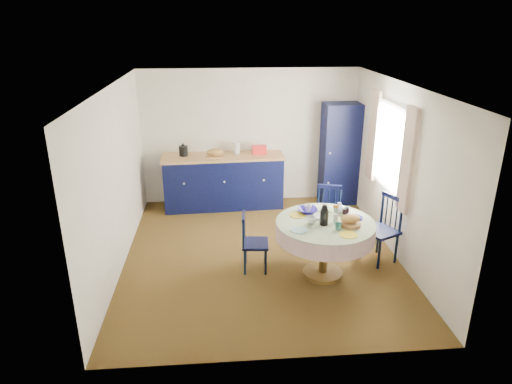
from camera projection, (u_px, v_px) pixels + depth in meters
floor at (261, 254)px, 6.86m from camera, size 4.50×4.50×0.00m
ceiling at (262, 86)px, 5.96m from camera, size 4.50×4.50×0.00m
wall_back at (250, 137)px, 8.50m from camera, size 4.00×0.02×2.50m
wall_left at (116, 180)px, 6.25m from camera, size 0.02×4.50×2.50m
wall_right at (399, 172)px, 6.57m from camera, size 0.02×4.50×2.50m
window at (391, 148)px, 6.74m from camera, size 0.10×1.74×1.45m
kitchen_counter at (223, 180)px, 8.46m from camera, size 2.25×0.79×1.23m
pantry_cabinet at (339, 154)px, 8.51m from camera, size 0.68×0.50×1.90m
dining_table at (326, 230)px, 6.09m from camera, size 1.32×1.32×1.08m
chair_left at (253, 242)px, 6.31m from camera, size 0.39×0.41×0.84m
chair_far at (328, 215)px, 7.06m from camera, size 0.50×0.49×0.92m
chair_right at (383, 229)px, 6.54m from camera, size 0.57×0.58×0.99m
mug_a at (312, 220)px, 5.98m from camera, size 0.12×0.12×0.09m
mug_b at (338, 226)px, 5.81m from camera, size 0.09×0.09×0.09m
mug_c at (345, 211)px, 6.26m from camera, size 0.11×0.11×0.09m
mug_d at (308, 208)px, 6.36m from camera, size 0.11×0.11×0.10m
cobalt_bowl at (308, 210)px, 6.32m from camera, size 0.27×0.27×0.07m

